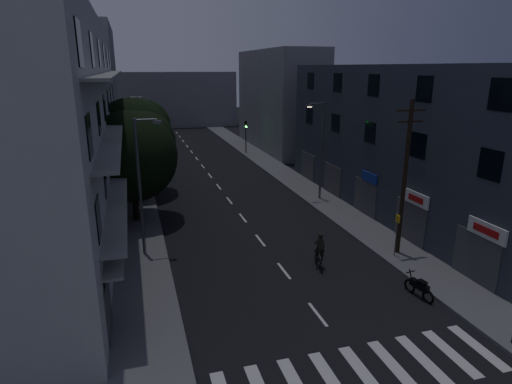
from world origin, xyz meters
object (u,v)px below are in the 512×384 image
utility_pole (405,176)px  bus_stop_sign (397,228)px  cyclist (319,256)px  motorcycle (419,288)px

utility_pole → bus_stop_sign: (-0.45, -0.37, -2.98)m
utility_pole → cyclist: (-5.27, -0.32, -4.16)m
bus_stop_sign → cyclist: (-4.81, 0.05, -1.18)m
utility_pole → bus_stop_sign: utility_pole is taller
utility_pole → motorcycle: bearing=-112.5°
utility_pole → bus_stop_sign: size_ratio=3.56×
utility_pole → cyclist: utility_pole is taller
bus_stop_sign → utility_pole: bearing=39.4°
bus_stop_sign → motorcycle: bearing=-109.0°
cyclist → utility_pole: bearing=13.2°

